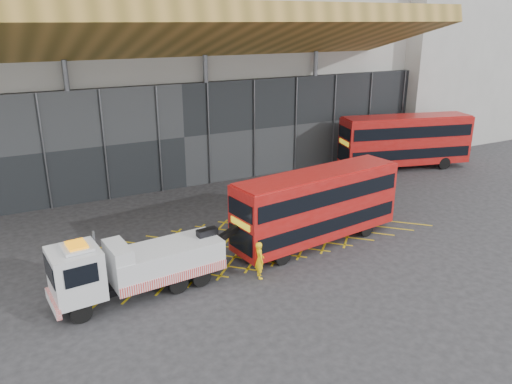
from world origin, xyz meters
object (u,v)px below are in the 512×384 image
bus_towed (317,204)px  worker (260,260)px  recovery_truck (134,266)px  bus_second (405,140)px

bus_towed → worker: 5.62m
recovery_truck → bus_towed: size_ratio=0.89×
bus_towed → bus_second: size_ratio=0.93×
bus_second → worker: size_ratio=5.97×
recovery_truck → worker: bearing=-16.8°
bus_towed → worker: (-4.97, -2.20, -1.43)m
recovery_truck → bus_towed: bearing=0.0°
recovery_truck → bus_second: 28.66m
bus_second → bus_towed: bearing=-134.8°
bus_second → recovery_truck: bearing=-144.5°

